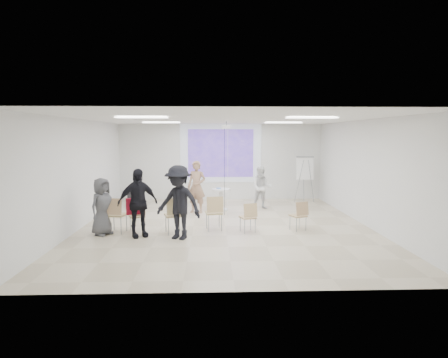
{
  "coord_description": "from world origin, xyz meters",
  "views": [
    {
      "loc": [
        -0.39,
        -10.37,
        2.56
      ],
      "look_at": [
        0.0,
        0.8,
        1.25
      ],
      "focal_mm": 30.0,
      "sensor_mm": 36.0,
      "label": 1
    }
  ],
  "objects_px": {
    "chair_far_left": "(116,212)",
    "audience_outer": "(102,203)",
    "pedestal_table": "(221,198)",
    "av_cart": "(135,197)",
    "chair_left_mid": "(137,214)",
    "chair_center": "(214,210)",
    "laptop": "(174,214)",
    "audience_mid": "(179,198)",
    "chair_right_far": "(300,213)",
    "audience_left": "(138,198)",
    "flipchart_easel": "(305,168)",
    "chair_right_inner": "(249,215)",
    "player_right": "(262,185)",
    "chair_left_inner": "(174,212)",
    "player_left": "(197,183)"
  },
  "relations": [
    {
      "from": "audience_outer",
      "to": "av_cart",
      "type": "xyz_separation_m",
      "value": [
        -0.01,
        4.18,
        -0.52
      ]
    },
    {
      "from": "player_right",
      "to": "chair_right_inner",
      "type": "relative_size",
      "value": 2.07
    },
    {
      "from": "chair_right_far",
      "to": "audience_outer",
      "type": "relative_size",
      "value": 0.49
    },
    {
      "from": "audience_outer",
      "to": "av_cart",
      "type": "relative_size",
      "value": 2.45
    },
    {
      "from": "laptop",
      "to": "player_right",
      "type": "bearing_deg",
      "value": -147.38
    },
    {
      "from": "pedestal_table",
      "to": "av_cart",
      "type": "relative_size",
      "value": 1.13
    },
    {
      "from": "player_left",
      "to": "audience_outer",
      "type": "relative_size",
      "value": 1.18
    },
    {
      "from": "av_cart",
      "to": "player_right",
      "type": "bearing_deg",
      "value": -1.63
    },
    {
      "from": "laptop",
      "to": "audience_left",
      "type": "height_order",
      "value": "audience_left"
    },
    {
      "from": "laptop",
      "to": "flipchart_easel",
      "type": "bearing_deg",
      "value": -152.68
    },
    {
      "from": "chair_right_inner",
      "to": "pedestal_table",
      "type": "bearing_deg",
      "value": 83.97
    },
    {
      "from": "audience_left",
      "to": "audience_mid",
      "type": "bearing_deg",
      "value": -40.46
    },
    {
      "from": "player_right",
      "to": "chair_center",
      "type": "relative_size",
      "value": 1.75
    },
    {
      "from": "chair_left_mid",
      "to": "chair_center",
      "type": "height_order",
      "value": "chair_center"
    },
    {
      "from": "chair_far_left",
      "to": "chair_left_mid",
      "type": "relative_size",
      "value": 1.17
    },
    {
      "from": "laptop",
      "to": "audience_outer",
      "type": "height_order",
      "value": "audience_outer"
    },
    {
      "from": "chair_left_inner",
      "to": "av_cart",
      "type": "distance_m",
      "value": 4.58
    },
    {
      "from": "player_right",
      "to": "chair_right_far",
      "type": "distance_m",
      "value": 3.18
    },
    {
      "from": "chair_right_inner",
      "to": "flipchart_easel",
      "type": "xyz_separation_m",
      "value": [
        2.59,
        4.47,
        0.83
      ]
    },
    {
      "from": "chair_left_mid",
      "to": "chair_right_inner",
      "type": "xyz_separation_m",
      "value": [
        2.95,
        -0.23,
        -0.0
      ]
    },
    {
      "from": "pedestal_table",
      "to": "chair_left_inner",
      "type": "height_order",
      "value": "chair_left_inner"
    },
    {
      "from": "pedestal_table",
      "to": "av_cart",
      "type": "distance_m",
      "value": 3.35
    },
    {
      "from": "chair_right_far",
      "to": "audience_mid",
      "type": "relative_size",
      "value": 0.39
    },
    {
      "from": "chair_left_mid",
      "to": "player_left",
      "type": "bearing_deg",
      "value": 35.69
    },
    {
      "from": "player_right",
      "to": "audience_outer",
      "type": "height_order",
      "value": "audience_outer"
    },
    {
      "from": "audience_mid",
      "to": "chair_left_inner",
      "type": "bearing_deg",
      "value": 133.23
    },
    {
      "from": "pedestal_table",
      "to": "av_cart",
      "type": "xyz_separation_m",
      "value": [
        -3.15,
        1.13,
        -0.11
      ]
    },
    {
      "from": "player_right",
      "to": "audience_outer",
      "type": "relative_size",
      "value": 1.0
    },
    {
      "from": "player_left",
      "to": "flipchart_easel",
      "type": "distance_m",
      "value": 4.46
    },
    {
      "from": "player_left",
      "to": "chair_right_far",
      "type": "relative_size",
      "value": 2.43
    },
    {
      "from": "chair_left_mid",
      "to": "laptop",
      "type": "xyz_separation_m",
      "value": [
        0.99,
        -0.18,
        0.04
      ]
    },
    {
      "from": "laptop",
      "to": "av_cart",
      "type": "height_order",
      "value": "av_cart"
    },
    {
      "from": "chair_left_mid",
      "to": "audience_outer",
      "type": "height_order",
      "value": "audience_outer"
    },
    {
      "from": "chair_right_far",
      "to": "audience_outer",
      "type": "height_order",
      "value": "audience_outer"
    },
    {
      "from": "player_right",
      "to": "chair_far_left",
      "type": "distance_m",
      "value": 5.32
    },
    {
      "from": "chair_right_far",
      "to": "audience_mid",
      "type": "xyz_separation_m",
      "value": [
        -3.17,
        -0.67,
        0.56
      ]
    },
    {
      "from": "player_right",
      "to": "audience_mid",
      "type": "height_order",
      "value": "audience_mid"
    },
    {
      "from": "player_right",
      "to": "chair_left_inner",
      "type": "height_order",
      "value": "player_right"
    },
    {
      "from": "laptop",
      "to": "audience_mid",
      "type": "height_order",
      "value": "audience_mid"
    },
    {
      "from": "chair_far_left",
      "to": "audience_mid",
      "type": "relative_size",
      "value": 0.46
    },
    {
      "from": "chair_far_left",
      "to": "audience_left",
      "type": "height_order",
      "value": "audience_left"
    },
    {
      "from": "audience_left",
      "to": "audience_mid",
      "type": "height_order",
      "value": "audience_mid"
    },
    {
      "from": "player_right",
      "to": "audience_mid",
      "type": "xyz_separation_m",
      "value": [
        -2.56,
        -3.77,
        0.21
      ]
    },
    {
      "from": "chair_left_inner",
      "to": "laptop",
      "type": "distance_m",
      "value": 0.12
    },
    {
      "from": "pedestal_table",
      "to": "chair_far_left",
      "type": "bearing_deg",
      "value": -134.13
    },
    {
      "from": "chair_center",
      "to": "laptop",
      "type": "distance_m",
      "value": 1.08
    },
    {
      "from": "chair_center",
      "to": "chair_right_far",
      "type": "relative_size",
      "value": 1.17
    },
    {
      "from": "player_right",
      "to": "chair_center",
      "type": "height_order",
      "value": "player_right"
    },
    {
      "from": "pedestal_table",
      "to": "audience_outer",
      "type": "bearing_deg",
      "value": -135.87
    },
    {
      "from": "chair_far_left",
      "to": "audience_outer",
      "type": "distance_m",
      "value": 0.43
    }
  ]
}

